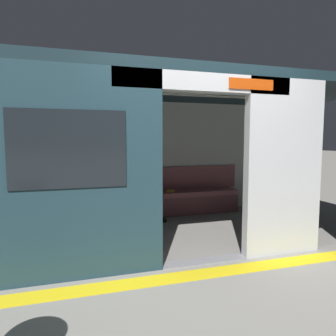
# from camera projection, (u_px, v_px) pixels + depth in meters

# --- Properties ---
(ground_plane) EXTENTS (60.00, 60.00, 0.00)m
(ground_plane) POSITION_uv_depth(u_px,v_px,m) (204.00, 261.00, 3.50)
(ground_plane) COLOR gray
(platform_edge_strip) EXTENTS (8.00, 0.24, 0.01)m
(platform_edge_strip) POSITION_uv_depth(u_px,v_px,m) (215.00, 272.00, 3.21)
(platform_edge_strip) COLOR yellow
(platform_edge_strip) RESTS_ON ground_plane
(train_car) EXTENTS (6.40, 2.72, 2.26)m
(train_car) POSITION_uv_depth(u_px,v_px,m) (168.00, 134.00, 4.48)
(train_car) COLOR silver
(train_car) RESTS_ON ground_plane
(bench_seat) EXTENTS (3.23, 0.44, 0.44)m
(bench_seat) POSITION_uv_depth(u_px,v_px,m) (156.00, 198.00, 5.57)
(bench_seat) COLOR #935156
(bench_seat) RESTS_ON ground_plane
(person_seated) EXTENTS (0.55, 0.71, 1.17)m
(person_seated) POSITION_uv_depth(u_px,v_px,m) (149.00, 181.00, 5.45)
(person_seated) COLOR pink
(person_seated) RESTS_ON ground_plane
(handbag) EXTENTS (0.26, 0.15, 0.17)m
(handbag) POSITION_uv_depth(u_px,v_px,m) (128.00, 189.00, 5.47)
(handbag) COLOR brown
(handbag) RESTS_ON bench_seat
(book) EXTENTS (0.23, 0.26, 0.03)m
(book) POSITION_uv_depth(u_px,v_px,m) (171.00, 191.00, 5.67)
(book) COLOR gold
(book) RESTS_ON bench_seat
(grab_pole_door) EXTENTS (0.04, 0.04, 2.12)m
(grab_pole_door) POSITION_uv_depth(u_px,v_px,m) (157.00, 169.00, 3.66)
(grab_pole_door) COLOR silver
(grab_pole_door) RESTS_ON ground_plane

